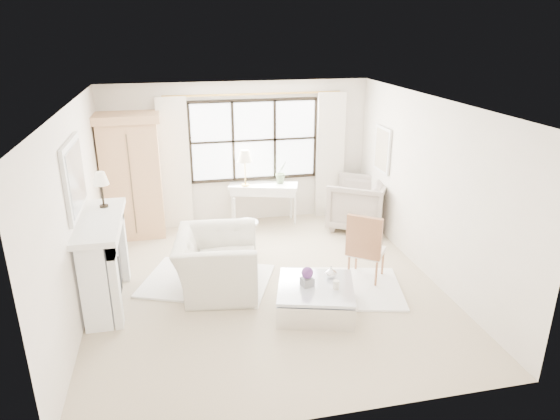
% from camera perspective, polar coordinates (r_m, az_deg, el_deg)
% --- Properties ---
extents(floor, '(5.50, 5.50, 0.00)m').
position_cam_1_polar(floor, '(7.55, -1.58, -8.59)').
color(floor, '#C0AD8F').
rests_on(floor, ground).
extents(ceiling, '(5.50, 5.50, 0.00)m').
position_cam_1_polar(ceiling, '(6.67, -1.80, 12.14)').
color(ceiling, white).
rests_on(ceiling, ground).
extents(wall_back, '(5.00, 0.00, 5.00)m').
position_cam_1_polar(wall_back, '(9.60, -4.76, 6.43)').
color(wall_back, silver).
rests_on(wall_back, ground).
extents(wall_front, '(5.00, 0.00, 5.00)m').
position_cam_1_polar(wall_front, '(4.56, 4.86, -10.10)').
color(wall_front, white).
rests_on(wall_front, ground).
extents(wall_left, '(0.00, 5.50, 5.50)m').
position_cam_1_polar(wall_left, '(7.01, -22.19, -0.39)').
color(wall_left, white).
rests_on(wall_left, ground).
extents(wall_right, '(0.00, 5.50, 5.50)m').
position_cam_1_polar(wall_right, '(7.82, 16.63, 2.37)').
color(wall_right, silver).
rests_on(wall_right, ground).
extents(window_pane, '(2.40, 0.02, 1.50)m').
position_cam_1_polar(window_pane, '(9.57, -2.99, 7.96)').
color(window_pane, white).
rests_on(window_pane, wall_back).
extents(window_frame, '(2.50, 0.04, 1.50)m').
position_cam_1_polar(window_frame, '(9.56, -2.98, 7.95)').
color(window_frame, black).
rests_on(window_frame, wall_back).
extents(curtain_rod, '(3.30, 0.04, 0.04)m').
position_cam_1_polar(curtain_rod, '(9.36, -3.02, 13.09)').
color(curtain_rod, '#AC823B').
rests_on(curtain_rod, wall_back).
extents(curtain_left, '(0.55, 0.10, 2.47)m').
position_cam_1_polar(curtain_left, '(9.46, -11.90, 5.12)').
color(curtain_left, white).
rests_on(curtain_left, ground).
extents(curtain_right, '(0.55, 0.10, 2.47)m').
position_cam_1_polar(curtain_right, '(9.92, 5.75, 6.18)').
color(curtain_right, silver).
rests_on(curtain_right, ground).
extents(fireplace, '(0.58, 1.66, 1.26)m').
position_cam_1_polar(fireplace, '(7.24, -19.69, -5.46)').
color(fireplace, white).
rests_on(fireplace, ground).
extents(mirror_frame, '(0.05, 1.15, 0.95)m').
position_cam_1_polar(mirror_frame, '(6.86, -22.49, 3.46)').
color(mirror_frame, silver).
rests_on(mirror_frame, wall_left).
extents(mirror_glass, '(0.02, 1.00, 0.80)m').
position_cam_1_polar(mirror_glass, '(6.85, -22.24, 3.48)').
color(mirror_glass, silver).
rests_on(mirror_glass, wall_left).
extents(art_frame, '(0.04, 0.62, 0.82)m').
position_cam_1_polar(art_frame, '(9.22, 11.63, 6.78)').
color(art_frame, silver).
rests_on(art_frame, wall_right).
extents(art_canvas, '(0.01, 0.52, 0.72)m').
position_cam_1_polar(art_canvas, '(9.21, 11.51, 6.78)').
color(art_canvas, '#B8A98E').
rests_on(art_canvas, wall_right).
extents(mantel_lamp, '(0.22, 0.22, 0.51)m').
position_cam_1_polar(mantel_lamp, '(7.29, -19.82, 3.23)').
color(mantel_lamp, black).
rests_on(mantel_lamp, fireplace).
extents(armoire, '(1.12, 0.70, 2.24)m').
position_cam_1_polar(armoire, '(9.27, -16.55, 3.78)').
color(armoire, tan).
rests_on(armoire, floor).
extents(console_table, '(1.37, 0.80, 0.80)m').
position_cam_1_polar(console_table, '(9.66, -1.89, 0.70)').
color(console_table, white).
rests_on(console_table, floor).
extents(console_lamp, '(0.28, 0.28, 0.69)m').
position_cam_1_polar(console_lamp, '(9.31, -4.05, 6.06)').
color(console_lamp, '#B08D3D').
rests_on(console_lamp, console_table).
extents(orchid_plant, '(0.30, 0.29, 0.43)m').
position_cam_1_polar(orchid_plant, '(9.55, 0.15, 4.33)').
color(orchid_plant, '#596F4A').
rests_on(orchid_plant, console_table).
extents(side_table, '(0.40, 0.40, 0.51)m').
position_cam_1_polar(side_table, '(8.59, -3.80, -2.43)').
color(side_table, white).
rests_on(side_table, floor).
extents(rug_left, '(2.20, 1.90, 0.03)m').
position_cam_1_polar(rug_left, '(7.72, -8.33, -7.99)').
color(rug_left, white).
rests_on(rug_left, floor).
extents(rug_right, '(1.93, 1.62, 0.03)m').
position_cam_1_polar(rug_right, '(7.50, 7.22, -8.83)').
color(rug_right, white).
rests_on(rug_right, floor).
extents(club_armchair, '(1.32, 1.46, 0.85)m').
position_cam_1_polar(club_armchair, '(7.32, -7.20, -5.98)').
color(club_armchair, beige).
rests_on(club_armchair, floor).
extents(wingback_chair, '(1.43, 1.43, 0.96)m').
position_cam_1_polar(wingback_chair, '(9.56, 8.92, 0.72)').
color(wingback_chair, '#A09387').
rests_on(wingback_chair, floor).
extents(french_chair, '(0.67, 0.68, 1.08)m').
position_cam_1_polar(french_chair, '(7.68, 9.77, -5.77)').
color(french_chair, '#AA6E47').
rests_on(french_chair, floor).
extents(coffee_table, '(1.24, 1.24, 0.38)m').
position_cam_1_polar(coffee_table, '(6.86, 4.07, -10.07)').
color(coffee_table, silver).
rests_on(coffee_table, floor).
extents(planter_box, '(0.18, 0.18, 0.11)m').
position_cam_1_polar(planter_box, '(6.74, 3.12, -8.19)').
color(planter_box, slate).
rests_on(planter_box, coffee_table).
extents(planter_flowers, '(0.16, 0.16, 0.16)m').
position_cam_1_polar(planter_flowers, '(6.68, 3.14, -7.18)').
color(planter_flowers, '#542968').
rests_on(planter_flowers, planter_box).
extents(pillar_candle, '(0.08, 0.08, 0.12)m').
position_cam_1_polar(pillar_candle, '(6.69, 6.43, -8.51)').
color(pillar_candle, beige).
rests_on(pillar_candle, coffee_table).
extents(coffee_vase, '(0.21, 0.21, 0.17)m').
position_cam_1_polar(coffee_vase, '(6.95, 5.85, -7.08)').
color(coffee_vase, silver).
rests_on(coffee_vase, coffee_table).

